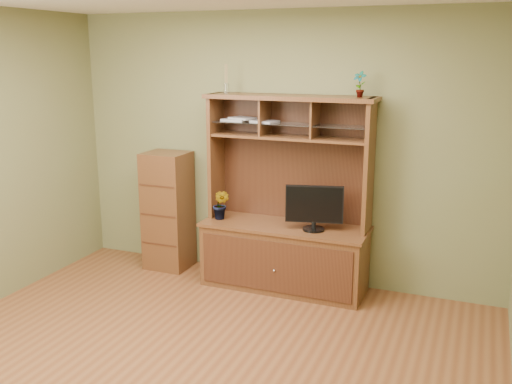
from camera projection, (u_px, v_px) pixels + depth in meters
The scene contains 8 objects.
room at pixel (182, 193), 3.94m from camera, with size 4.54×4.04×2.74m.
media_hutch at pixel (285, 237), 5.63m from camera, with size 1.66×0.61×1.90m.
monitor at pixel (314, 207), 5.36m from camera, with size 0.54×0.21×0.43m.
orchid_plant at pixel (221, 205), 5.73m from camera, with size 0.17×0.14×0.31m, color #28531C.
top_plant at pixel (360, 84), 5.11m from camera, with size 0.12×0.08×0.23m, color #2B6A25.
reed_diffuser at pixel (226, 82), 5.59m from camera, with size 0.06×0.06×0.28m.
magazines at pixel (247, 120), 5.59m from camera, with size 0.58×0.24×0.04m.
side_cabinet at pixel (168, 211), 6.14m from camera, with size 0.45×0.41×1.27m.
Camera 1 is at (1.90, -3.36, 2.29)m, focal length 40.00 mm.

